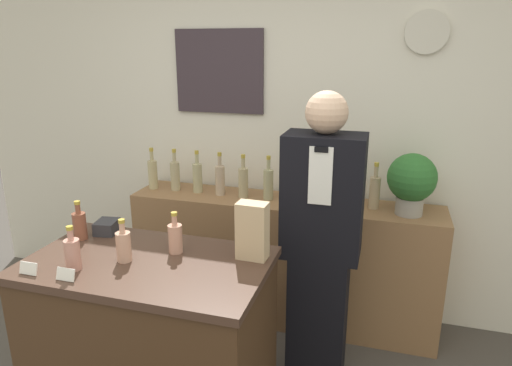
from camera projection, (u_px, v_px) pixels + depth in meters
name	position (u px, v px, depth m)	size (l,w,h in m)	color
back_wall	(281.00, 130.00, 3.31)	(5.20, 0.09, 2.70)	silver
back_shelf	(282.00, 260.00, 3.30)	(2.17, 0.41, 0.91)	#8E6642
display_counter	(153.00, 346.00, 2.31)	(1.16, 0.68, 0.96)	#422B19
shopkeeper	(321.00, 245.00, 2.58)	(0.44, 0.27, 1.72)	black
potted_plant	(412.00, 181.00, 2.85)	(0.30, 0.30, 0.40)	#9E998E
paper_bag	(252.00, 231.00, 2.17)	(0.15, 0.10, 0.28)	tan
price_card_left	(28.00, 268.00, 2.04)	(0.09, 0.02, 0.06)	white
price_card_right	(66.00, 274.00, 1.99)	(0.09, 0.02, 0.06)	white
gift_box	(107.00, 227.00, 2.49)	(0.13, 0.15, 0.07)	#2D2D33
counter_bottle_0	(80.00, 225.00, 2.41)	(0.07, 0.07, 0.21)	brown
counter_bottle_1	(73.00, 253.00, 2.07)	(0.07, 0.07, 0.21)	tan
counter_bottle_2	(124.00, 245.00, 2.16)	(0.07, 0.07, 0.21)	tan
counter_bottle_3	(175.00, 237.00, 2.25)	(0.07, 0.07, 0.21)	tan
shelf_bottle_0	(153.00, 173.00, 3.41)	(0.07, 0.07, 0.31)	tan
shelf_bottle_1	(175.00, 175.00, 3.37)	(0.07, 0.07, 0.31)	tan
shelf_bottle_2	(198.00, 177.00, 3.32)	(0.07, 0.07, 0.31)	tan
shelf_bottle_3	(220.00, 179.00, 3.26)	(0.07, 0.07, 0.31)	tan
shelf_bottle_4	(243.00, 181.00, 3.20)	(0.07, 0.07, 0.31)	tan
shelf_bottle_5	(268.00, 183.00, 3.16)	(0.07, 0.07, 0.31)	tan
shelf_bottle_6	(294.00, 185.00, 3.12)	(0.07, 0.07, 0.31)	tan
shelf_bottle_7	(320.00, 187.00, 3.07)	(0.07, 0.07, 0.31)	tan
shelf_bottle_8	(347.00, 190.00, 3.02)	(0.07, 0.07, 0.31)	tan
shelf_bottle_9	(375.00, 191.00, 2.98)	(0.07, 0.07, 0.31)	tan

